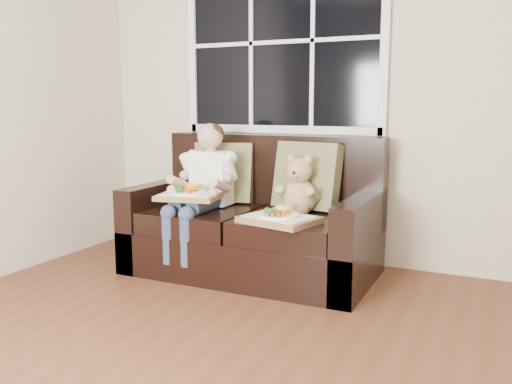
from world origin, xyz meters
The scene contains 8 objects.
window_back centered at (-0.71, 2.48, 1.65)m, with size 1.62×0.04×1.37m.
loveseat centered at (-0.71, 2.02, 0.31)m, with size 1.70×0.92×0.96m.
pillow_left centered at (-1.05, 2.17, 0.67)m, with size 0.48×0.30×0.46m.
pillow_right centered at (-0.38, 2.17, 0.68)m, with size 0.49×0.28×0.48m.
child centered at (-1.06, 1.89, 0.66)m, with size 0.41×0.60×0.93m.
teddy_bear centered at (-0.38, 2.01, 0.61)m, with size 0.24×0.31×0.42m.
tray_left centered at (-1.07, 1.70, 0.58)m, with size 0.46×0.38×0.09m.
tray_right centered at (-0.38, 1.67, 0.48)m, with size 0.52×0.44×0.10m.
Camera 1 is at (0.90, -1.42, 1.19)m, focal length 38.00 mm.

